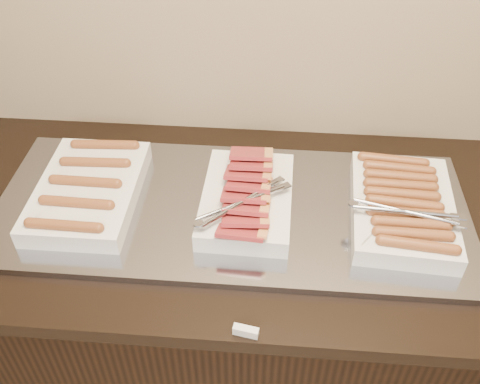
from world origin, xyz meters
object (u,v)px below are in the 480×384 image
counter (239,315)px  dish_left (88,190)px  warming_tray (231,209)px  dish_right (403,207)px  dish_center (247,198)px

counter → dish_left: 0.63m
warming_tray → dish_left: bearing=-180.0°
warming_tray → dish_left: (-0.37, -0.00, 0.04)m
counter → warming_tray: (-0.02, 0.00, 0.46)m
warming_tray → dish_right: dish_right is taller
dish_center → warming_tray: bearing=174.8°
counter → dish_left: dish_left is taller
dish_left → dish_center: 0.41m
counter → dish_right: 0.64m
counter → warming_tray: size_ratio=1.72×
counter → dish_left: (-0.39, -0.00, 0.50)m
warming_tray → dish_left: 0.37m
counter → warming_tray: 0.46m
dish_left → dish_right: dish_right is taller
dish_left → warming_tray: bearing=-0.1°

